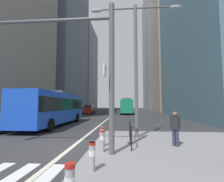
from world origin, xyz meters
TOP-DOWN VIEW (x-y plane):
  - ground_plane at (0.00, 20.00)m, footprint 160.00×160.00m
  - median_island at (5.50, -1.00)m, footprint 9.00×10.00m
  - lane_centre_line at (0.00, 30.00)m, footprint 0.20×80.00m
  - office_tower_left_mid at (-16.00, 35.55)m, footprint 12.08×20.68m
  - office_tower_left_far at (-16.00, 59.20)m, footprint 10.92×18.84m
  - office_tower_right_near at (17.00, 18.07)m, footprint 12.79×23.62m
  - office_tower_right_mid at (17.00, 43.90)m, footprint 11.29×16.75m
  - office_tower_right_far at (17.00, 65.52)m, footprint 11.33×21.38m
  - city_bus_blue_oncoming at (-4.35, 7.77)m, footprint 2.74×11.01m
  - sedan_white_oncoming at (-6.84, 4.44)m, footprint 2.04×4.30m
  - city_bus_red_receding at (2.76, 29.50)m, footprint 2.72×10.76m
  - car_oncoming_mid at (-5.29, 27.40)m, footprint 2.12×4.32m
  - car_receding_near at (3.16, 41.35)m, footprint 2.14×4.22m
  - car_receding_far at (2.68, 57.08)m, footprint 2.20×4.48m
  - traffic_signal_gantry at (-0.30, -1.58)m, footprint 6.87×0.65m
  - street_lamp_post at (3.20, 1.81)m, footprint 5.50×0.32m
  - bollard_left at (1.61, -3.24)m, footprint 0.20×0.20m
  - bollard_right at (1.63, -1.30)m, footprint 0.20×0.20m
  - bollard_back at (1.48, -0.46)m, footprint 0.20×0.20m
  - pedestrian_railing at (2.80, 0.46)m, footprint 0.06×3.14m
  - pedestrian_walking at (4.83, -0.13)m, footprint 0.44×0.43m

SIDE VIEW (x-z plane):
  - ground_plane at x=0.00m, z-range 0.00..0.00m
  - lane_centre_line at x=0.00m, z-range 0.00..0.01m
  - median_island at x=5.50m, z-range 0.00..0.15m
  - bollard_left at x=1.61m, z-range 0.20..1.00m
  - bollard_right at x=1.63m, z-range 0.20..1.06m
  - bollard_back at x=1.48m, z-range 0.20..1.07m
  - pedestrian_railing at x=2.80m, z-range 0.35..1.33m
  - car_receding_near at x=3.16m, z-range 0.02..1.96m
  - car_oncoming_mid at x=-5.29m, z-range 0.02..1.96m
  - sedan_white_oncoming at x=-6.84m, z-range 0.02..1.96m
  - car_receding_far at x=2.68m, z-range 0.02..1.96m
  - pedestrian_walking at x=4.83m, z-range 0.23..1.78m
  - city_bus_red_receding at x=2.76m, z-range 0.14..3.54m
  - city_bus_blue_oncoming at x=-4.35m, z-range 0.14..3.54m
  - traffic_signal_gantry at x=-0.30m, z-range 1.15..7.15m
  - street_lamp_post at x=3.20m, z-range 1.28..9.28m
  - office_tower_right_near at x=17.00m, z-range 0.00..32.32m
  - office_tower_left_far at x=-16.00m, z-range 0.00..33.55m
  - office_tower_left_mid at x=-16.00m, z-range 0.00..40.22m
  - office_tower_right_far at x=17.00m, z-range 0.00..52.09m
  - office_tower_right_mid at x=17.00m, z-range 0.00..56.80m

